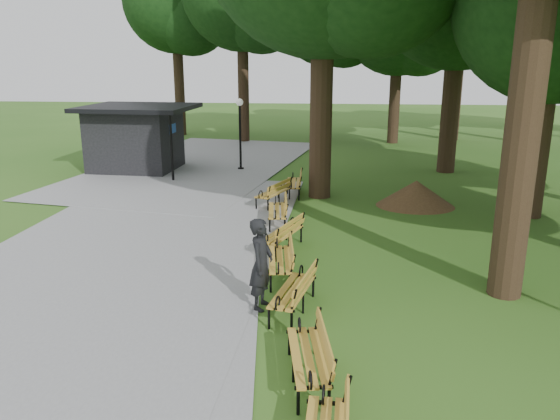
# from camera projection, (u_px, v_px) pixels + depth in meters

# --- Properties ---
(ground) EXTENTS (100.00, 100.00, 0.00)m
(ground) POSITION_uv_depth(u_px,v_px,m) (267.00, 293.00, 11.89)
(ground) COLOR #2C5719
(ground) RESTS_ON ground
(path) EXTENTS (12.00, 38.00, 0.06)m
(path) POSITION_uv_depth(u_px,v_px,m) (135.00, 241.00, 15.11)
(path) COLOR gray
(path) RESTS_ON ground
(person) EXTENTS (0.58, 0.76, 1.88)m
(person) POSITION_uv_depth(u_px,v_px,m) (261.00, 264.00, 10.94)
(person) COLOR black
(person) RESTS_ON ground
(kiosk) EXTENTS (4.85, 4.29, 2.88)m
(kiosk) POSITION_uv_depth(u_px,v_px,m) (135.00, 138.00, 24.41)
(kiosk) COLOR black
(kiosk) RESTS_ON ground
(lamp_post) EXTENTS (0.32, 0.32, 3.17)m
(lamp_post) POSITION_uv_depth(u_px,v_px,m) (240.00, 119.00, 24.21)
(lamp_post) COLOR black
(lamp_post) RESTS_ON ground
(dirt_mound) EXTENTS (2.22, 2.22, 0.89)m
(dirt_mound) POSITION_uv_depth(u_px,v_px,m) (416.00, 193.00, 18.68)
(dirt_mound) COLOR #47301C
(dirt_mound) RESTS_ON ground
(bench_1) EXTENTS (0.92, 1.97, 0.88)m
(bench_1) POSITION_uv_depth(u_px,v_px,m) (308.00, 356.00, 8.52)
(bench_1) COLOR #B7892A
(bench_1) RESTS_ON ground
(bench_2) EXTENTS (1.03, 1.99, 0.88)m
(bench_2) POSITION_uv_depth(u_px,v_px,m) (293.00, 291.00, 10.88)
(bench_2) COLOR #B7892A
(bench_2) RESTS_ON ground
(bench_3) EXTENTS (0.85, 1.96, 0.88)m
(bench_3) POSITION_uv_depth(u_px,v_px,m) (280.00, 260.00, 12.59)
(bench_3) COLOR #B7892A
(bench_3) RESTS_ON ground
(bench_4) EXTENTS (1.24, 2.00, 0.88)m
(bench_4) POSITION_uv_depth(u_px,v_px,m) (281.00, 234.00, 14.38)
(bench_4) COLOR #B7892A
(bench_4) RESTS_ON ground
(bench_5) EXTENTS (0.83, 1.95, 0.88)m
(bench_5) POSITION_uv_depth(u_px,v_px,m) (277.00, 211.00, 16.58)
(bench_5) COLOR #B7892A
(bench_5) RESTS_ON ground
(bench_6) EXTENTS (1.29, 2.00, 0.88)m
(bench_6) POSITION_uv_depth(u_px,v_px,m) (273.00, 193.00, 18.80)
(bench_6) COLOR #B7892A
(bench_6) RESTS_ON ground
(bench_7) EXTENTS (0.71, 1.92, 0.88)m
(bench_7) POSITION_uv_depth(u_px,v_px,m) (293.00, 183.00, 20.19)
(bench_7) COLOR #B7892A
(bench_7) RESTS_ON ground
(lawn_tree_1) EXTENTS (5.99, 5.99, 9.52)m
(lawn_tree_1) POSITION_uv_depth(u_px,v_px,m) (558.00, 0.00, 15.82)
(lawn_tree_1) COLOR black
(lawn_tree_1) RESTS_ON ground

